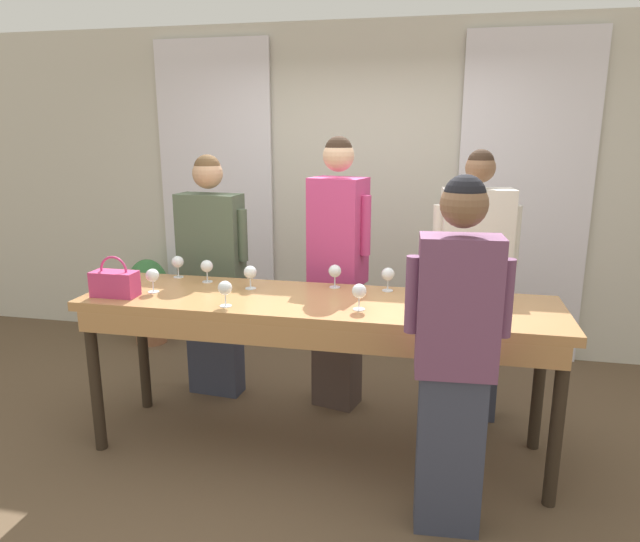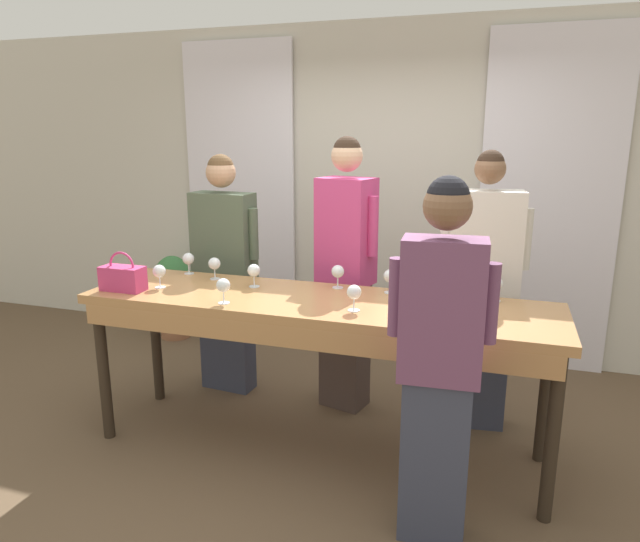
% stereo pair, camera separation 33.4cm
% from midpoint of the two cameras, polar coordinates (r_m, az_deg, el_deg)
% --- Properties ---
extents(ground_plane, '(18.00, 18.00, 0.00)m').
position_cam_midpoint_polar(ground_plane, '(3.71, -2.94, -17.27)').
color(ground_plane, brown).
extents(wall_back, '(12.00, 0.06, 2.80)m').
position_cam_midpoint_polar(wall_back, '(5.01, 2.37, 7.95)').
color(wall_back, beige).
rests_on(wall_back, ground_plane).
extents(curtain_panel_left, '(1.05, 0.03, 2.69)m').
position_cam_midpoint_polar(curtain_panel_left, '(5.34, -12.08, 7.42)').
color(curtain_panel_left, white).
rests_on(curtain_panel_left, ground_plane).
extents(curtain_panel_right, '(1.05, 0.03, 2.69)m').
position_cam_midpoint_polar(curtain_panel_right, '(4.91, 17.82, 6.51)').
color(curtain_panel_right, white).
rests_on(curtain_panel_right, ground_plane).
extents(tasting_bar, '(2.77, 0.72, 0.96)m').
position_cam_midpoint_polar(tasting_bar, '(3.32, -3.24, -4.56)').
color(tasting_bar, '#B27F4C').
rests_on(tasting_bar, ground_plane).
extents(wine_bottle, '(0.08, 0.08, 0.31)m').
position_cam_midpoint_polar(wine_bottle, '(3.26, 10.94, -1.31)').
color(wine_bottle, black).
rests_on(wine_bottle, tasting_bar).
extents(handbag, '(0.27, 0.13, 0.24)m').
position_cam_midpoint_polar(handbag, '(3.62, -22.37, -1.13)').
color(handbag, '#C63870').
rests_on(handbag, tasting_bar).
extents(wine_glass_front_left, '(0.08, 0.08, 0.15)m').
position_cam_midpoint_polar(wine_glass_front_left, '(3.46, 4.08, -0.41)').
color(wine_glass_front_left, white).
rests_on(wine_glass_front_left, tasting_bar).
extents(wine_glass_front_mid, '(0.08, 0.08, 0.15)m').
position_cam_midpoint_polar(wine_glass_front_mid, '(3.55, -9.69, -0.21)').
color(wine_glass_front_mid, white).
rests_on(wine_glass_front_mid, tasting_bar).
extents(wine_glass_front_right, '(0.08, 0.08, 0.15)m').
position_cam_midpoint_polar(wine_glass_front_right, '(3.09, 0.86, -2.15)').
color(wine_glass_front_right, white).
rests_on(wine_glass_front_right, tasting_bar).
extents(wine_glass_center_left, '(0.08, 0.08, 0.15)m').
position_cam_midpoint_polar(wine_glass_center_left, '(3.53, -1.21, -0.12)').
color(wine_glass_center_left, white).
rests_on(wine_glass_center_left, tasting_bar).
extents(wine_glass_center_mid, '(0.08, 0.08, 0.15)m').
position_cam_midpoint_polar(wine_glass_center_mid, '(3.22, -12.43, -1.79)').
color(wine_glass_center_mid, white).
rests_on(wine_glass_center_mid, tasting_bar).
extents(wine_glass_center_right, '(0.08, 0.08, 0.15)m').
position_cam_midpoint_polar(wine_glass_center_right, '(3.12, 11.62, -2.25)').
color(wine_glass_center_right, white).
rests_on(wine_glass_center_right, tasting_bar).
extents(wine_glass_back_left, '(0.08, 0.08, 0.15)m').
position_cam_midpoint_polar(wine_glass_back_left, '(3.76, -13.78, 0.39)').
color(wine_glass_back_left, white).
rests_on(wine_glass_back_left, tasting_bar).
extents(wine_glass_back_mid, '(0.08, 0.08, 0.15)m').
position_cam_midpoint_polar(wine_glass_back_mid, '(3.44, 14.16, -0.87)').
color(wine_glass_back_mid, white).
rests_on(wine_glass_back_mid, tasting_bar).
extents(wine_glass_back_right, '(0.08, 0.08, 0.15)m').
position_cam_midpoint_polar(wine_glass_back_right, '(3.93, -16.43, 0.80)').
color(wine_glass_back_right, white).
rests_on(wine_glass_back_right, tasting_bar).
extents(wine_glass_near_host, '(0.08, 0.08, 0.15)m').
position_cam_midpoint_polar(wine_glass_near_host, '(3.62, -18.99, -0.52)').
color(wine_glass_near_host, white).
rests_on(wine_glass_near_host, tasting_bar).
extents(guest_olive_jacket, '(0.57, 0.24, 1.76)m').
position_cam_midpoint_polar(guest_olive_jacket, '(4.19, -12.98, -0.31)').
color(guest_olive_jacket, '#383D51').
rests_on(guest_olive_jacket, ground_plane).
extents(guest_pink_top, '(0.47, 0.33, 1.88)m').
position_cam_midpoint_polar(guest_pink_top, '(3.89, -0.68, -0.08)').
color(guest_pink_top, '#473833').
rests_on(guest_pink_top, ground_plane).
extents(guest_cream_sweater, '(0.56, 0.27, 1.81)m').
position_cam_midpoint_polar(guest_cream_sweater, '(3.81, 12.62, -1.58)').
color(guest_cream_sweater, '#383D51').
rests_on(guest_cream_sweater, ground_plane).
extents(host_pouring, '(0.48, 0.23, 1.74)m').
position_cam_midpoint_polar(host_pouring, '(2.68, 9.90, -8.12)').
color(host_pouring, '#383D51').
rests_on(host_pouring, ground_plane).
extents(potted_plant, '(0.38, 0.38, 0.79)m').
position_cam_midpoint_polar(potted_plant, '(5.49, -18.45, -2.51)').
color(potted_plant, '#935B3D').
rests_on(potted_plant, ground_plane).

